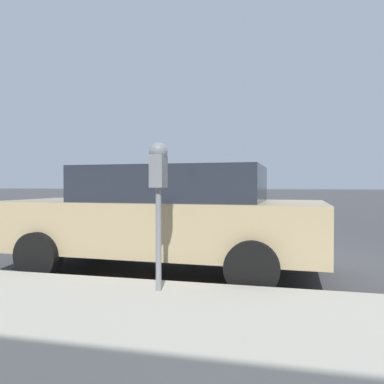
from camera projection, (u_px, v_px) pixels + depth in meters
The scene contains 3 objects.
ground_plane at pixel (252, 261), 6.26m from camera, with size 220.00×220.00×0.00m, color #424244.
parking_meter at pixel (158, 178), 3.88m from camera, with size 0.21×0.19×1.54m.
car_tan at pixel (164, 216), 5.51m from camera, with size 2.13×4.68×1.54m.
Camera 1 is at (-6.30, -0.47, 1.27)m, focal length 35.00 mm.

